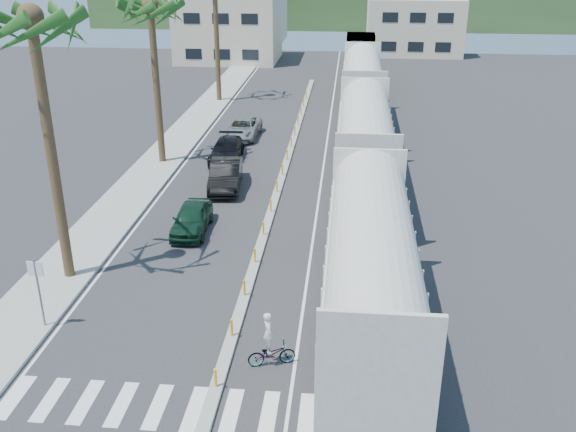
# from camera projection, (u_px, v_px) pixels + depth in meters

# --- Properties ---
(ground) EXTENTS (140.00, 140.00, 0.00)m
(ground) POSITION_uv_depth(u_px,v_px,m) (222.00, 372.00, 22.28)
(ground) COLOR #28282B
(ground) RESTS_ON ground
(sidewalk) EXTENTS (3.00, 90.00, 0.15)m
(sidewalk) POSITION_uv_depth(u_px,v_px,m) (172.00, 148.00, 45.85)
(sidewalk) COLOR gray
(sidewalk) RESTS_ON ground
(rails) EXTENTS (1.56, 100.00, 0.06)m
(rails) POSITION_uv_depth(u_px,v_px,m) (361.00, 142.00, 47.41)
(rails) COLOR black
(rails) RESTS_ON ground
(median) EXTENTS (0.45, 60.00, 0.85)m
(median) POSITION_uv_depth(u_px,v_px,m) (282.00, 176.00, 40.49)
(median) COLOR gray
(median) RESTS_ON ground
(crosswalk) EXTENTS (14.00, 2.20, 0.01)m
(crosswalk) POSITION_uv_depth(u_px,v_px,m) (210.00, 410.00, 20.45)
(crosswalk) COLOR silver
(crosswalk) RESTS_ON ground
(lane_markings) EXTENTS (9.42, 90.00, 0.01)m
(lane_markings) POSITION_uv_depth(u_px,v_px,m) (260.00, 152.00, 45.31)
(lane_markings) COLOR silver
(lane_markings) RESTS_ON ground
(freight_train) EXTENTS (3.00, 60.94, 5.85)m
(freight_train) POSITION_uv_depth(u_px,v_px,m) (363.00, 126.00, 40.80)
(freight_train) COLOR #B8B6A9
(freight_train) RESTS_ON ground
(street_sign) EXTENTS (0.60, 0.08, 3.00)m
(street_sign) POSITION_uv_depth(u_px,v_px,m) (38.00, 284.00, 23.98)
(street_sign) COLOR slate
(street_sign) RESTS_ON ground
(buildings) EXTENTS (38.00, 27.00, 10.00)m
(buildings) POSITION_uv_depth(u_px,v_px,m) (275.00, 16.00, 86.59)
(buildings) COLOR beige
(buildings) RESTS_ON ground
(car_lead) EXTENTS (2.00, 4.38, 1.45)m
(car_lead) POSITION_uv_depth(u_px,v_px,m) (192.00, 218.00, 32.72)
(car_lead) COLOR #10311F
(car_lead) RESTS_ON ground
(car_second) EXTENTS (2.80, 5.40, 1.66)m
(car_second) POSITION_uv_depth(u_px,v_px,m) (226.00, 175.00, 38.43)
(car_second) COLOR black
(car_second) RESTS_ON ground
(car_third) EXTENTS (2.36, 5.06, 1.43)m
(car_third) POSITION_uv_depth(u_px,v_px,m) (226.00, 150.00, 43.31)
(car_third) COLOR black
(car_third) RESTS_ON ground
(car_rear) EXTENTS (2.71, 5.19, 1.39)m
(car_rear) POSITION_uv_depth(u_px,v_px,m) (243.00, 128.00, 48.43)
(car_rear) COLOR #9C9FA1
(car_rear) RESTS_ON ground
(cyclist) EXTENTS (1.54, 2.02, 2.10)m
(cyclist) POSITION_uv_depth(u_px,v_px,m) (271.00, 349.00, 22.41)
(cyclist) COLOR #9EA0A5
(cyclist) RESTS_ON ground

